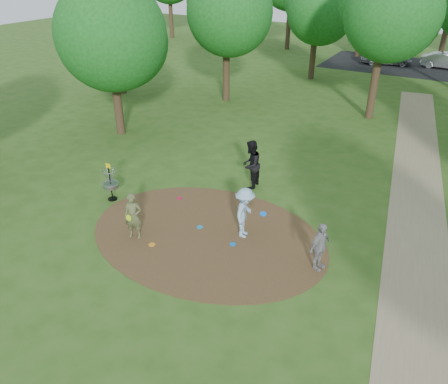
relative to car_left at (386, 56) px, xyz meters
The scene contains 16 objects.
ground 29.79m from the car_left, 89.95° to the right, with size 100.00×100.00×0.00m, color #2D5119.
dirt_clearing 29.79m from the car_left, 89.95° to the right, with size 8.40×8.40×0.02m, color #47301C.
footpath 28.55m from the car_left, 76.78° to the right, with size 2.00×40.00×0.01m, color #8C7A5B.
parking_lot 2.16m from the car_left, ahead, with size 14.00×8.00×0.01m, color black.
player_observer_with_disc 31.14m from the car_left, 93.74° to the right, with size 0.70×0.58×1.65m.
player_throwing_with_disc 29.22m from the car_left, 87.73° to the right, with size 1.24×1.27×1.80m.
player_walking_with_disc 25.93m from the car_left, 90.50° to the right, with size 0.85×1.05×2.03m.
player_waiting_with_disc 29.92m from the car_left, 82.51° to the right, with size 0.65×1.01×1.59m.
disc_ground_cyan 29.54m from the car_left, 90.82° to the right, with size 0.22×0.22×0.02m, color #1884C2.
disc_ground_blue 29.90m from the car_left, 87.94° to the right, with size 0.22×0.22×0.02m, color blue.
disc_ground_red 28.27m from the car_left, 94.48° to the right, with size 0.22×0.22×0.02m, color #B4123A.
car_left is the anchor object (origin of this frame).
car_right 4.72m from the car_left, ahead, with size 1.35×3.86×1.27m, color #B2B6BA.
disc_ground_orange 31.23m from the car_left, 92.28° to the right, with size 0.22×0.22×0.02m, color orange.
disc_golf_basket 29.82m from the car_left, 98.63° to the right, with size 0.63×0.63×1.54m.
tree_ring 21.54m from the car_left, 85.66° to the right, with size 36.80×45.27×9.06m.
Camera 1 is at (6.56, -10.53, 8.48)m, focal length 35.00 mm.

